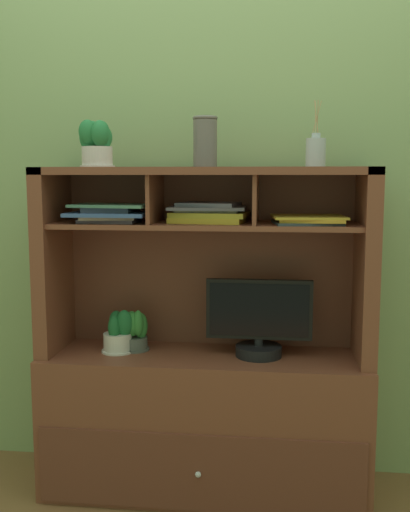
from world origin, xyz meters
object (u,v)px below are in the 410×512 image
Objects in this scene: potted_fern at (118,334)px; magazine_stack_centre at (309,220)px; magazine_stack_left at (209,213)px; potted_succulent at (97,143)px; ceramic_vase at (205,142)px; potted_orchid at (135,331)px; media_console at (205,389)px; magazine_stack_right at (110,213)px; diffuser_bottle at (316,152)px; tv_monitor at (259,322)px.

potted_fern is 0.92m from magazine_stack_centre.
potted_succulent is at bearing -174.18° from magazine_stack_left.
ceramic_vase is (-0.41, 0.03, 0.31)m from magazine_stack_centre.
potted_succulent is (-0.13, -0.04, 0.78)m from potted_orchid.
media_console reaches higher than magazine_stack_centre.
magazine_stack_right is at bearing -178.31° from magazine_stack_centre.
potted_fern is (-0.06, -0.04, -0.01)m from potted_orchid.
media_console is 6.78× the size of ceramic_vase.
diffuser_bottle reaches higher than potted_fern.
media_console is 4.00× the size of magazine_stack_right.
magazine_stack_centre is at bearing -3.63° from media_console.
ceramic_vase reaches higher than potted_fern.
magazine_stack_left is 0.97× the size of magazine_stack_right.
magazine_stack_left is at bearing 1.32° from potted_orchid.
ceramic_vase is at bearing 3.30° from potted_succulent.
potted_orchid is 0.86m from magazine_stack_centre.
ceramic_vase is at bearing -2.56° from potted_orchid.
tv_monitor is at bearing 3.44° from magazine_stack_right.
potted_orchid is 0.52× the size of magazine_stack_right.
tv_monitor is (0.22, -0.01, 0.30)m from media_console.
tv_monitor is 0.46m from magazine_stack_centre.
magazine_stack_left is (0.32, 0.01, 0.50)m from potted_orchid.
diffuser_bottle is at bearing 2.76° from media_console.
tv_monitor is at bearing -170.85° from diffuser_bottle.
media_console is at bearing -177.24° from diffuser_bottle.
tv_monitor is 0.76m from ceramic_vase.
magazine_stack_left is (-0.21, 0.04, 0.44)m from tv_monitor.
media_console is 0.38m from potted_orchid.
media_console is 0.74m from magazine_stack_left.
potted_succulent is (-0.44, -0.02, 1.02)m from media_console.
media_console is at bearing -90.00° from ceramic_vase.
potted_fern is 1.10m from diffuser_bottle.
ceramic_vase is at bearing 176.26° from tv_monitor.
potted_orchid is 0.51m from magazine_stack_right.
magazine_stack_centre is at bearing -3.27° from potted_orchid.
potted_succulent is at bearing -177.05° from diffuser_bottle.
magazine_stack_left is 1.27× the size of diffuser_bottle.
media_console is 7.48× the size of potted_fern.
ceramic_vase is (0.37, 0.02, 0.79)m from potted_fern.
magazine_stack_right is 1.32× the size of diffuser_bottle.
ceramic_vase reaches higher than magazine_stack_centre.
magazine_stack_left is 0.40m from magazine_stack_centre.
potted_fern is 0.51m from magazine_stack_right.
diffuser_bottle is at bearing 2.61° from ceramic_vase.
tv_monitor is 1.66× the size of diffuser_bottle.
tv_monitor is 0.59m from potted_fern.
magazine_stack_centre is 1.49× the size of ceramic_vase.
potted_orchid is 0.07m from potted_fern.
magazine_stack_right is 0.48m from ceramic_vase.
diffuser_bottle is at bearing 9.15° from tv_monitor.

